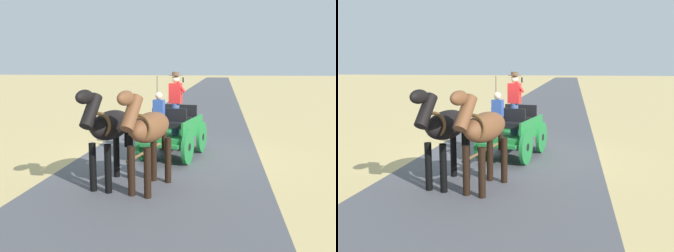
% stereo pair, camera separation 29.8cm
% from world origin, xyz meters
% --- Properties ---
extents(ground_plane, '(200.00, 200.00, 0.00)m').
position_xyz_m(ground_plane, '(0.00, 0.00, 0.00)').
color(ground_plane, tan).
extents(road_surface, '(5.24, 160.00, 0.01)m').
position_xyz_m(road_surface, '(0.00, 0.00, 0.00)').
color(road_surface, '#4C4C51').
rests_on(road_surface, ground).
extents(horse_drawn_carriage, '(1.84, 4.51, 2.50)m').
position_xyz_m(horse_drawn_carriage, '(-0.09, 0.22, 0.82)').
color(horse_drawn_carriage, '#1E7233').
rests_on(horse_drawn_carriage, ground).
extents(horse_near_side, '(0.91, 2.15, 2.21)m').
position_xyz_m(horse_near_side, '(0.03, 3.28, 1.32)').
color(horse_near_side, brown).
rests_on(horse_near_side, ground).
extents(horse_off_side, '(0.84, 2.15, 2.21)m').
position_xyz_m(horse_off_side, '(0.94, 3.11, 1.32)').
color(horse_off_side, black).
rests_on(horse_off_side, ground).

